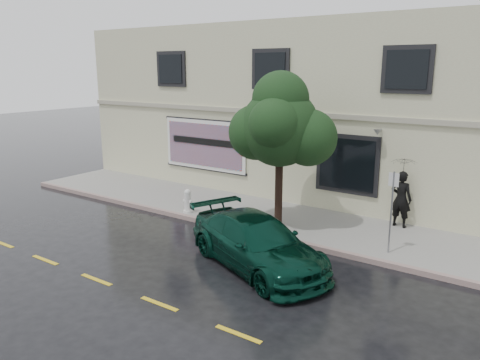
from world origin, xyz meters
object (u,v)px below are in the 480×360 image
Objects in this scene: pedestrian at (401,199)px; street_tree at (280,128)px; fire_hydrant at (188,201)px; car at (257,243)px.

street_tree is (-3.32, -2.23, 2.31)m from pedestrian.
street_tree is at bearing 26.63° from fire_hydrant.
car is 5.61m from pedestrian.
car is 1.05× the size of street_tree.
street_tree reaches higher than car.
pedestrian is at bearing -1.38° from car.
car is 5.50× the size of fire_hydrant.
pedestrian reaches higher than car.
fire_hydrant is (-4.43, 2.30, -0.12)m from car.
car is 2.54× the size of pedestrian.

